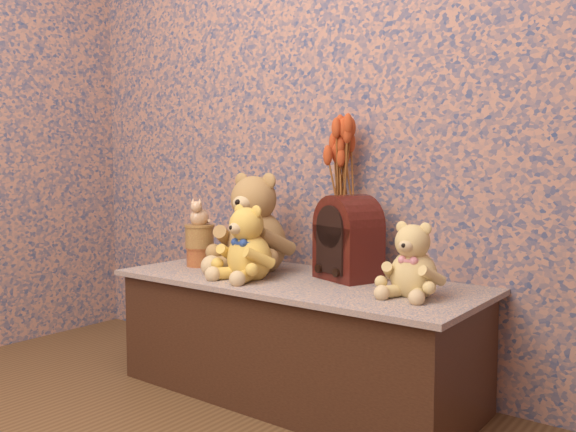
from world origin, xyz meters
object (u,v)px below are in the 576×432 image
(teddy_medium, at_px, (249,239))
(cat_figurine, at_px, (199,212))
(cathedral_radio, at_px, (348,237))
(biscuit_tin_lower, at_px, (200,257))
(teddy_large, at_px, (257,218))
(ceramic_vase, at_px, (342,248))
(teddy_small, at_px, (414,256))

(teddy_medium, relative_size, cat_figurine, 2.56)
(cathedral_radio, bearing_deg, biscuit_tin_lower, -149.05)
(biscuit_tin_lower, bearing_deg, teddy_medium, -14.05)
(biscuit_tin_lower, distance_m, cat_figurine, 0.19)
(teddy_large, bearing_deg, ceramic_vase, 18.00)
(teddy_small, height_order, ceramic_vase, teddy_small)
(teddy_medium, distance_m, cat_figurine, 0.38)
(cathedral_radio, distance_m, cat_figurine, 0.68)
(teddy_large, height_order, cathedral_radio, teddy_large)
(teddy_small, bearing_deg, cathedral_radio, 158.28)
(teddy_medium, relative_size, biscuit_tin_lower, 2.69)
(biscuit_tin_lower, bearing_deg, cathedral_radio, 10.53)
(teddy_small, height_order, cat_figurine, cat_figurine)
(biscuit_tin_lower, xyz_separation_m, cat_figurine, (0.00, 0.00, 0.19))
(teddy_large, distance_m, cathedral_radio, 0.41)
(teddy_medium, bearing_deg, teddy_large, 127.65)
(teddy_large, height_order, ceramic_vase, teddy_large)
(teddy_large, xyz_separation_m, cathedral_radio, (0.40, 0.05, -0.05))
(ceramic_vase, height_order, biscuit_tin_lower, ceramic_vase)
(cathedral_radio, bearing_deg, teddy_small, -0.25)
(ceramic_vase, bearing_deg, teddy_medium, -126.32)
(ceramic_vase, relative_size, cat_figurine, 1.72)
(teddy_medium, bearing_deg, cathedral_radio, 40.80)
(biscuit_tin_lower, relative_size, cat_figurine, 0.95)
(teddy_medium, xyz_separation_m, teddy_small, (0.63, 0.09, -0.02))
(ceramic_vase, bearing_deg, cathedral_radio, -46.44)
(teddy_large, height_order, cat_figurine, teddy_large)
(teddy_small, bearing_deg, teddy_medium, -172.88)
(teddy_medium, xyz_separation_m, biscuit_tin_lower, (-0.36, 0.09, -0.11))
(cathedral_radio, relative_size, cat_figurine, 2.71)
(teddy_small, relative_size, biscuit_tin_lower, 2.34)
(teddy_small, xyz_separation_m, biscuit_tin_lower, (-0.98, -0.00, -0.09))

